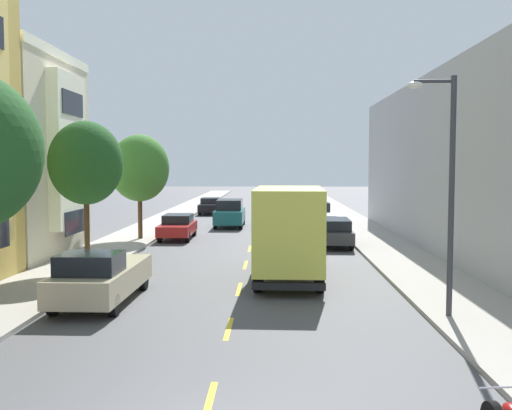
{
  "coord_description": "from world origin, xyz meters",
  "views": [
    {
      "loc": [
        1.14,
        -8.46,
        4.35
      ],
      "look_at": [
        0.15,
        28.6,
        1.83
      ],
      "focal_mm": 41.51,
      "sensor_mm": 36.0,
      "label": 1
    }
  ],
  "objects_px": {
    "street_tree_second": "(86,163)",
    "street_lamp": "(446,178)",
    "parked_wagon_charcoal": "(333,231)",
    "parked_sedan_red": "(178,226)",
    "parked_pickup_white": "(318,217)",
    "moving_teal_sedan": "(230,213)",
    "delivery_box_truck": "(289,229)",
    "parked_sedan_black": "(210,205)",
    "street_tree_third": "(139,168)",
    "parked_pickup_champagne": "(101,277)"
  },
  "relations": [
    {
      "from": "street_tree_second",
      "to": "street_lamp",
      "type": "height_order",
      "value": "street_lamp"
    },
    {
      "from": "parked_wagon_charcoal",
      "to": "parked_sedan_red",
      "type": "xyz_separation_m",
      "value": [
        -8.82,
        2.92,
        -0.05
      ]
    },
    {
      "from": "parked_pickup_white",
      "to": "parked_sedan_red",
      "type": "height_order",
      "value": "parked_pickup_white"
    },
    {
      "from": "parked_wagon_charcoal",
      "to": "moving_teal_sedan",
      "type": "height_order",
      "value": "moving_teal_sedan"
    },
    {
      "from": "delivery_box_truck",
      "to": "moving_teal_sedan",
      "type": "height_order",
      "value": "delivery_box_truck"
    },
    {
      "from": "parked_pickup_white",
      "to": "parked_sedan_black",
      "type": "height_order",
      "value": "parked_pickup_white"
    },
    {
      "from": "parked_wagon_charcoal",
      "to": "parked_sedan_red",
      "type": "bearing_deg",
      "value": 161.67
    },
    {
      "from": "street_tree_second",
      "to": "parked_sedan_red",
      "type": "distance_m",
      "value": 11.4
    },
    {
      "from": "street_tree_third",
      "to": "parked_sedan_red",
      "type": "bearing_deg",
      "value": 23.22
    },
    {
      "from": "street_tree_second",
      "to": "street_tree_third",
      "type": "height_order",
      "value": "street_tree_second"
    },
    {
      "from": "street_lamp",
      "to": "moving_teal_sedan",
      "type": "xyz_separation_m",
      "value": [
        -7.74,
        24.8,
        -3.01
      ]
    },
    {
      "from": "parked_sedan_red",
      "to": "moving_teal_sedan",
      "type": "bearing_deg",
      "value": 69.26
    },
    {
      "from": "delivery_box_truck",
      "to": "parked_pickup_champagne",
      "type": "height_order",
      "value": "delivery_box_truck"
    },
    {
      "from": "parked_pickup_white",
      "to": "parked_pickup_champagne",
      "type": "height_order",
      "value": "same"
    },
    {
      "from": "street_tree_third",
      "to": "parked_pickup_champagne",
      "type": "distance_m",
      "value": 15.78
    },
    {
      "from": "street_tree_third",
      "to": "street_lamp",
      "type": "distance_m",
      "value": 21.1
    },
    {
      "from": "delivery_box_truck",
      "to": "parked_wagon_charcoal",
      "type": "distance_m",
      "value": 9.8
    },
    {
      "from": "moving_teal_sedan",
      "to": "parked_pickup_white",
      "type": "bearing_deg",
      "value": -10.63
    },
    {
      "from": "street_tree_second",
      "to": "street_lamp",
      "type": "bearing_deg",
      "value": -30.87
    },
    {
      "from": "street_tree_second",
      "to": "parked_pickup_white",
      "type": "distance_m",
      "value": 19.79
    },
    {
      "from": "street_tree_third",
      "to": "parked_sedan_red",
      "type": "height_order",
      "value": "street_tree_third"
    },
    {
      "from": "parked_wagon_charcoal",
      "to": "street_tree_second",
      "type": "bearing_deg",
      "value": -144.69
    },
    {
      "from": "parked_wagon_charcoal",
      "to": "parked_sedan_red",
      "type": "height_order",
      "value": "parked_wagon_charcoal"
    },
    {
      "from": "delivery_box_truck",
      "to": "parked_sedan_black",
      "type": "distance_m",
      "value": 30.73
    },
    {
      "from": "street_tree_second",
      "to": "parked_wagon_charcoal",
      "type": "height_order",
      "value": "street_tree_second"
    },
    {
      "from": "parked_sedan_red",
      "to": "parked_pickup_champagne",
      "type": "relative_size",
      "value": 0.85
    },
    {
      "from": "parked_pickup_white",
      "to": "street_lamp",
      "type": "bearing_deg",
      "value": -85.91
    },
    {
      "from": "delivery_box_truck",
      "to": "parked_pickup_white",
      "type": "xyz_separation_m",
      "value": [
        2.46,
        17.97,
        -1.13
      ]
    },
    {
      "from": "parked_pickup_white",
      "to": "parked_sedan_black",
      "type": "distance_m",
      "value": 14.84
    },
    {
      "from": "street_tree_third",
      "to": "street_lamp",
      "type": "xyz_separation_m",
      "value": [
        12.34,
        -17.11,
        -0.17
      ]
    },
    {
      "from": "parked_sedan_red",
      "to": "street_tree_third",
      "type": "bearing_deg",
      "value": -156.78
    },
    {
      "from": "street_lamp",
      "to": "parked_wagon_charcoal",
      "type": "relative_size",
      "value": 1.4
    },
    {
      "from": "parked_wagon_charcoal",
      "to": "parked_sedan_red",
      "type": "relative_size",
      "value": 1.05
    },
    {
      "from": "street_lamp",
      "to": "parked_pickup_champagne",
      "type": "bearing_deg",
      "value": 169.79
    },
    {
      "from": "parked_pickup_champagne",
      "to": "street_lamp",
      "type": "bearing_deg",
      "value": -10.21
    },
    {
      "from": "parked_pickup_white",
      "to": "parked_pickup_champagne",
      "type": "xyz_separation_m",
      "value": [
        -8.5,
        -21.83,
        0.0
      ]
    },
    {
      "from": "street_lamp",
      "to": "delivery_box_truck",
      "type": "xyz_separation_m",
      "value": [
        -4.15,
        5.69,
        -2.04
      ]
    },
    {
      "from": "parked_pickup_white",
      "to": "parked_sedan_black",
      "type": "xyz_separation_m",
      "value": [
        -8.56,
        12.12,
        -0.08
      ]
    },
    {
      "from": "street_lamp",
      "to": "parked_sedan_red",
      "type": "relative_size",
      "value": 1.47
    },
    {
      "from": "delivery_box_truck",
      "to": "parked_sedan_red",
      "type": "height_order",
      "value": "delivery_box_truck"
    },
    {
      "from": "delivery_box_truck",
      "to": "parked_pickup_champagne",
      "type": "distance_m",
      "value": 7.25
    },
    {
      "from": "parked_wagon_charcoal",
      "to": "parked_pickup_champagne",
      "type": "xyz_separation_m",
      "value": [
        -8.68,
        -13.22,
        0.02
      ]
    },
    {
      "from": "parked_sedan_black",
      "to": "moving_teal_sedan",
      "type": "height_order",
      "value": "moving_teal_sedan"
    },
    {
      "from": "street_lamp",
      "to": "street_tree_second",
      "type": "bearing_deg",
      "value": 149.13
    },
    {
      "from": "delivery_box_truck",
      "to": "parked_sedan_red",
      "type": "relative_size",
      "value": 1.59
    },
    {
      "from": "street_tree_second",
      "to": "parked_wagon_charcoal",
      "type": "relative_size",
      "value": 1.26
    },
    {
      "from": "parked_sedan_red",
      "to": "parked_pickup_champagne",
      "type": "xyz_separation_m",
      "value": [
        0.14,
        -16.14,
        0.08
      ]
    },
    {
      "from": "street_tree_second",
      "to": "parked_sedan_black",
      "type": "relative_size",
      "value": 1.32
    },
    {
      "from": "street_tree_second",
      "to": "parked_wagon_charcoal",
      "type": "bearing_deg",
      "value": 35.31
    },
    {
      "from": "street_lamp",
      "to": "parked_pickup_white",
      "type": "distance_m",
      "value": 23.93
    }
  ]
}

